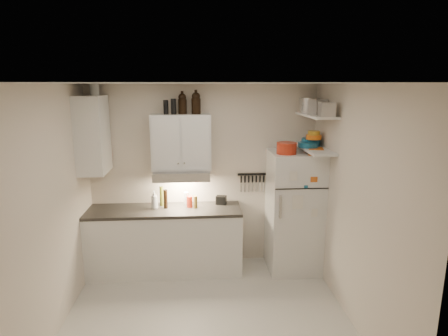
{
  "coord_description": "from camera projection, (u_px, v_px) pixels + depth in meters",
  "views": [
    {
      "loc": [
        -0.08,
        -3.73,
        2.59
      ],
      "look_at": [
        0.25,
        0.9,
        1.55
      ],
      "focal_mm": 30.0,
      "sensor_mm": 36.0,
      "label": 1
    }
  ],
  "objects": [
    {
      "name": "fridge",
      "position": [
        294.0,
        212.0,
        5.23
      ],
      "size": [
        0.7,
        0.68,
        1.7
      ],
      "primitive_type": "cube",
      "color": "white",
      "rests_on": "floor"
    },
    {
      "name": "soap_bottle",
      "position": [
        154.0,
        199.0,
        5.11
      ],
      "size": [
        0.12,
        0.12,
        0.28
      ],
      "primitive_type": "imported",
      "rotation": [
        0.0,
        0.0,
        -0.07
      ],
      "color": "white",
      "rests_on": "countertop"
    },
    {
      "name": "dutch_oven",
      "position": [
        287.0,
        148.0,
        4.89
      ],
      "size": [
        0.33,
        0.33,
        0.15
      ],
      "primitive_type": "cylinder",
      "rotation": [
        0.0,
        0.0,
        0.31
      ],
      "color": "#AB2814",
      "rests_on": "fridge"
    },
    {
      "name": "left_wall",
      "position": [
        48.0,
        214.0,
        3.8
      ],
      "size": [
        0.02,
        3.0,
        2.6
      ],
      "primitive_type": "cube",
      "color": "beige",
      "rests_on": "ground"
    },
    {
      "name": "thermos_a",
      "position": [
        174.0,
        107.0,
        4.93
      ],
      "size": [
        0.08,
        0.08,
        0.21
      ],
      "primitive_type": "cylinder",
      "rotation": [
        0.0,
        0.0,
        -0.14
      ],
      "color": "black",
      "rests_on": "upper_cabinet"
    },
    {
      "name": "back_wall",
      "position": [
        204.0,
        176.0,
        5.38
      ],
      "size": [
        3.2,
        0.02,
        2.6
      ],
      "primitive_type": "cube",
      "color": "beige",
      "rests_on": "ground"
    },
    {
      "name": "tin_b",
      "position": [
        327.0,
        109.0,
        4.42
      ],
      "size": [
        0.18,
        0.18,
        0.17
      ],
      "primitive_type": "cube",
      "rotation": [
        0.0,
        0.0,
        -0.05
      ],
      "color": "#AAAAAD",
      "rests_on": "shelf_hi"
    },
    {
      "name": "vinegar_bottle",
      "position": [
        166.0,
        199.0,
        5.13
      ],
      "size": [
        0.07,
        0.07,
        0.26
      ],
      "primitive_type": "cylinder",
      "rotation": [
        0.0,
        0.0,
        0.3
      ],
      "color": "black",
      "rests_on": "countertop"
    },
    {
      "name": "side_jar",
      "position": [
        94.0,
        89.0,
        4.75
      ],
      "size": [
        0.13,
        0.13,
        0.15
      ],
      "primitive_type": "cylinder",
      "rotation": [
        0.0,
        0.0,
        0.09
      ],
      "color": "silver",
      "rests_on": "side_cabinet"
    },
    {
      "name": "tin_a",
      "position": [
        318.0,
        107.0,
        4.78
      ],
      "size": [
        0.24,
        0.23,
        0.19
      ],
      "primitive_type": "cube",
      "rotation": [
        0.0,
        0.0,
        0.41
      ],
      "color": "#AAAAAD",
      "rests_on": "shelf_hi"
    },
    {
      "name": "spice_jar",
      "position": [
        306.0,
        149.0,
        5.02
      ],
      "size": [
        0.05,
        0.05,
        0.09
      ],
      "primitive_type": "cylinder",
      "rotation": [
        0.0,
        0.0,
        0.01
      ],
      "color": "silver",
      "rests_on": "fridge"
    },
    {
      "name": "bowl_orange",
      "position": [
        314.0,
        137.0,
        4.96
      ],
      "size": [
        0.2,
        0.2,
        0.06
      ],
      "primitive_type": "cylinder",
      "color": "orange",
      "rests_on": "bowl_teal"
    },
    {
      "name": "thermos_b",
      "position": [
        166.0,
        107.0,
        4.95
      ],
      "size": [
        0.07,
        0.07,
        0.19
      ],
      "primitive_type": "cylinder",
      "rotation": [
        0.0,
        0.0,
        -0.08
      ],
      "color": "black",
      "rests_on": "upper_cabinet"
    },
    {
      "name": "red_jar",
      "position": [
        190.0,
        202.0,
        5.18
      ],
      "size": [
        0.1,
        0.1,
        0.16
      ],
      "primitive_type": "cylinder",
      "rotation": [
        0.0,
        0.0,
        0.36
      ],
      "color": "#AB2814",
      "rests_on": "countertop"
    },
    {
      "name": "countertop",
      "position": [
        164.0,
        210.0,
        5.13
      ],
      "size": [
        2.1,
        0.62,
        0.04
      ],
      "primitive_type": "cube",
      "color": "#2D2A26",
      "rests_on": "base_cabinet"
    },
    {
      "name": "knife_strip",
      "position": [
        252.0,
        174.0,
        5.4
      ],
      "size": [
        0.42,
        0.02,
        0.03
      ],
      "primitive_type": "cube",
      "color": "black",
      "rests_on": "back_wall"
    },
    {
      "name": "bowl_teal",
      "position": [
        311.0,
        142.0,
        5.07
      ],
      "size": [
        0.25,
        0.25,
        0.1
      ],
      "primitive_type": "cylinder",
      "color": "#165879",
      "rests_on": "shelf_lo"
    },
    {
      "name": "caddy",
      "position": [
        221.0,
        200.0,
        5.32
      ],
      "size": [
        0.16,
        0.14,
        0.12
      ],
      "primitive_type": "cube",
      "rotation": [
        0.0,
        0.0,
        -0.28
      ],
      "color": "black",
      "rests_on": "countertop"
    },
    {
      "name": "shelf_hi",
      "position": [
        316.0,
        115.0,
        4.82
      ],
      "size": [
        0.3,
        0.95,
        0.03
      ],
      "primitive_type": "cube",
      "color": "white",
      "rests_on": "right_wall"
    },
    {
      "name": "floor",
      "position": [
        208.0,
        321.0,
        4.2
      ],
      "size": [
        3.2,
        3.0,
        0.02
      ],
      "primitive_type": "cube",
      "color": "beige",
      "rests_on": "ground"
    },
    {
      "name": "pepper_mill",
      "position": [
        195.0,
        202.0,
        5.15
      ],
      "size": [
        0.06,
        0.06,
        0.17
      ],
      "primitive_type": "cylinder",
      "rotation": [
        0.0,
        0.0,
        0.24
      ],
      "color": "brown",
      "rests_on": "countertop"
    },
    {
      "name": "upper_cabinet",
      "position": [
        181.0,
        142.0,
        5.08
      ],
      "size": [
        0.8,
        0.33,
        0.75
      ],
      "primitive_type": "cube",
      "color": "white",
      "rests_on": "back_wall"
    },
    {
      "name": "side_cabinet",
      "position": [
        93.0,
        135.0,
        4.84
      ],
      "size": [
        0.33,
        0.55,
        1.0
      ],
      "primitive_type": "cube",
      "color": "white",
      "rests_on": "left_wall"
    },
    {
      "name": "book_stack",
      "position": [
        316.0,
        151.0,
        4.85
      ],
      "size": [
        0.23,
        0.27,
        0.08
      ],
      "primitive_type": "cube",
      "rotation": [
        0.0,
        0.0,
        -0.23
      ],
      "color": "#CA5B19",
      "rests_on": "fridge"
    },
    {
      "name": "range_hood",
      "position": [
        182.0,
        174.0,
        5.11
      ],
      "size": [
        0.76,
        0.46,
        0.12
      ],
      "primitive_type": "cube",
      "color": "silver",
      "rests_on": "back_wall"
    },
    {
      "name": "right_wall",
      "position": [
        356.0,
        207.0,
        4.03
      ],
      "size": [
        0.02,
        3.0,
        2.6
      ],
      "primitive_type": "cube",
      "color": "beige",
      "rests_on": "ground"
    },
    {
      "name": "growler_b",
      "position": [
        196.0,
        103.0,
        4.99
      ],
      "size": [
        0.16,
        0.16,
        0.3
      ],
      "primitive_type": null,
      "rotation": [
        0.0,
        0.0,
        -0.4
      ],
      "color": "black",
      "rests_on": "upper_cabinet"
    },
    {
      "name": "stock_pot",
      "position": [
        309.0,
        105.0,
        5.08
      ],
      "size": [
        0.28,
        0.28,
        0.2
      ],
      "primitive_type": "cylinder",
      "rotation": [
        0.0,
        0.0,
        -0.02
      ],
      "color": "silver",
      "rests_on": "shelf_hi"
    },
    {
      "name": "bowl_yellow",
      "position": [
        314.0,
        133.0,
        4.95
      ],
      "size": [
        0.16,
        0.16,
        0.05
      ],
      "primitive_type": "cylinder",
      "color": "#BE8F21",
      "rests_on": "bowl_orange"
    },
    {
      "name": "ceiling",
      "position": [
        205.0,
        82.0,
        3.63
      ],
      "size": [
        3.2,
        3.0,
        0.02
      ],
      "primitive_type": "cube",
      "color": "silver",
      "rests_on": "ground"
    },
    {
      "name": "clear_bottle",
      "position": [
        186.0,
        199.0,
        5.24
      ],
      "size": [
        0.08,
        0.08,
        0.2
      ],
      "primitive_type": "cylinder",
      "rotation": [
        0.0,
        0.0,
        -0.27
      ],
      "color": "silver",
      "rests_on": "countertop"
    },
    {
      "name": "oil_bottle",
      "position": [
        162.0,
        196.0,
        5.24
      ],
      "size": [
        0.06,
        0.06,
        0.28
      ],
      "primitive_type": "cylinder",
      "rotation": [
        0.0,
        0.0,
        0.06
      ],
      "color": "#575B16",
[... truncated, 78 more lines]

